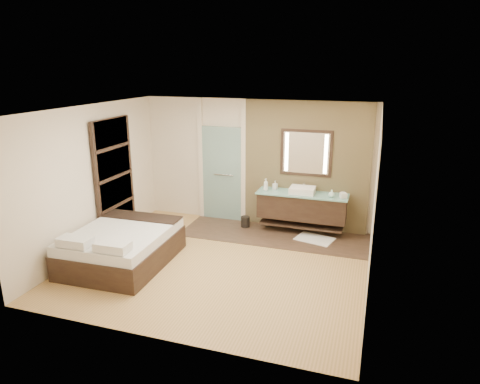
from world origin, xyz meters
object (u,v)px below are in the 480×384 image
(vanity, at_px, (302,206))
(waste_bin, at_px, (245,222))
(mirror_unit, at_px, (306,153))
(bed, at_px, (122,246))

(vanity, bearing_deg, waste_bin, -176.76)
(waste_bin, bearing_deg, mirror_unit, 14.33)
(waste_bin, bearing_deg, vanity, 3.24)
(mirror_unit, relative_size, bed, 0.53)
(bed, distance_m, waste_bin, 2.80)
(mirror_unit, xyz_separation_m, waste_bin, (-1.20, -0.31, -1.53))
(vanity, distance_m, bed, 3.65)
(vanity, xyz_separation_m, waste_bin, (-1.20, -0.07, -0.46))
(vanity, bearing_deg, mirror_unit, 90.00)
(vanity, distance_m, waste_bin, 1.29)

